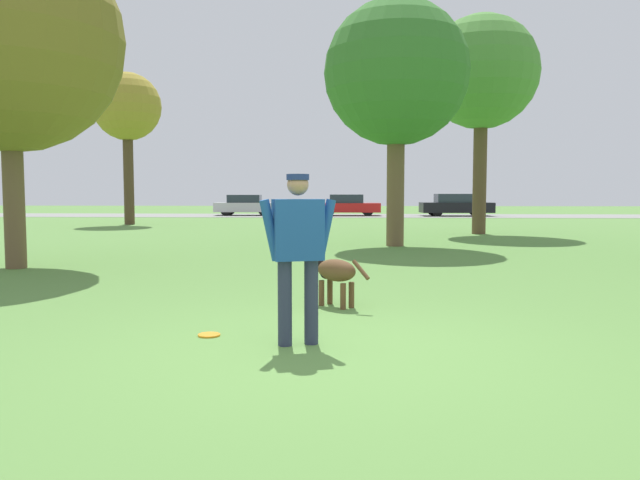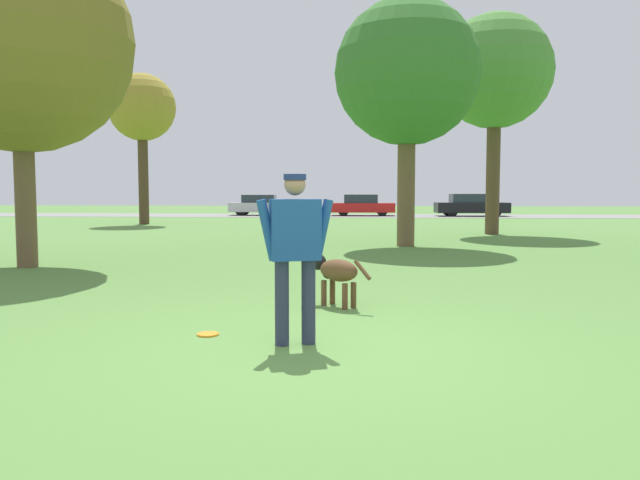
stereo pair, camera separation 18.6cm
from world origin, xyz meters
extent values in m
plane|color=#56843D|center=(0.00, 0.00, 0.00)|extent=(120.00, 120.00, 0.00)
cube|color=gray|center=(0.00, 32.26, 0.01)|extent=(120.00, 6.00, 0.01)
cylinder|color=#2D334C|center=(-0.13, 0.20, 0.39)|extent=(0.16, 0.16, 0.79)
cylinder|color=#2D334C|center=(-0.37, 0.12, 0.39)|extent=(0.16, 0.16, 0.79)
cube|color=#1E4C93|center=(-0.25, 0.16, 1.07)|extent=(0.50, 0.35, 0.56)
cylinder|color=#1E4C93|center=(0.00, 0.24, 1.07)|extent=(0.22, 0.15, 0.57)
cylinder|color=#1E4C93|center=(-0.49, 0.08, 1.07)|extent=(0.22, 0.15, 0.57)
sphere|color=#A87A5B|center=(-0.25, 0.16, 1.48)|extent=(0.25, 0.25, 0.20)
cylinder|color=navy|center=(-0.25, 0.16, 1.55)|extent=(0.26, 0.26, 0.05)
ellipsoid|color=brown|center=(0.05, 2.11, 0.45)|extent=(0.62, 0.60, 0.27)
ellipsoid|color=black|center=(-0.07, 2.22, 0.40)|extent=(0.24, 0.24, 0.15)
sphere|color=black|center=(-0.22, 2.36, 0.53)|extent=(0.30, 0.30, 0.21)
cylinder|color=brown|center=(-0.13, 2.17, 0.16)|extent=(0.10, 0.10, 0.32)
cylinder|color=brown|center=(-0.03, 2.29, 0.16)|extent=(0.10, 0.10, 0.32)
cylinder|color=brown|center=(0.14, 1.93, 0.16)|extent=(0.10, 0.10, 0.32)
cylinder|color=brown|center=(0.24, 2.04, 0.16)|extent=(0.10, 0.10, 0.32)
cylinder|color=brown|center=(0.35, 1.84, 0.49)|extent=(0.23, 0.21, 0.23)
cylinder|color=orange|center=(-1.15, 0.46, 0.01)|extent=(0.22, 0.22, 0.02)
torus|color=orange|center=(-1.15, 0.46, 0.01)|extent=(0.22, 0.22, 0.02)
cylinder|color=brown|center=(4.54, 15.98, 2.01)|extent=(0.46, 0.46, 4.02)
sphere|color=#4C8938|center=(4.54, 15.98, 5.44)|extent=(3.79, 3.79, 3.79)
cylinder|color=brown|center=(-6.02, 5.72, 1.33)|extent=(0.37, 0.37, 2.65)
sphere|color=olive|center=(-6.02, 5.72, 4.20)|extent=(4.12, 4.12, 4.12)
cylinder|color=#4C3826|center=(-9.60, 21.47, 2.02)|extent=(0.44, 0.44, 4.05)
sphere|color=olive|center=(-9.60, 21.47, 5.15)|extent=(2.94, 2.94, 2.94)
cylinder|color=brown|center=(1.36, 10.98, 1.55)|extent=(0.46, 0.46, 3.10)
sphere|color=#38752D|center=(1.36, 10.98, 4.51)|extent=(3.76, 3.76, 3.76)
cube|color=#B7B7BC|center=(-6.30, 32.47, 0.51)|extent=(3.88, 1.97, 0.56)
cube|color=#232D38|center=(-6.41, 32.47, 1.03)|extent=(2.05, 1.63, 0.47)
cylinder|color=black|center=(-5.20, 33.30, 0.33)|extent=(0.66, 0.23, 0.65)
cylinder|color=black|center=(-5.12, 31.76, 0.33)|extent=(0.66, 0.23, 0.65)
cylinder|color=black|center=(-7.47, 33.18, 0.33)|extent=(0.66, 0.23, 0.65)
cylinder|color=black|center=(-7.40, 31.65, 0.33)|extent=(0.66, 0.23, 0.65)
cube|color=red|center=(-0.04, 32.35, 0.50)|extent=(3.87, 1.91, 0.55)
cube|color=#232D38|center=(-0.16, 32.35, 1.03)|extent=(2.03, 1.62, 0.51)
cylinder|color=black|center=(1.09, 33.17, 0.31)|extent=(0.63, 0.21, 0.63)
cylinder|color=black|center=(1.12, 31.58, 0.31)|extent=(0.63, 0.21, 0.63)
cylinder|color=black|center=(-1.21, 33.13, 0.31)|extent=(0.63, 0.21, 0.63)
cylinder|color=black|center=(-1.17, 31.53, 0.31)|extent=(0.63, 0.21, 0.63)
cube|color=black|center=(6.40, 32.11, 0.51)|extent=(4.29, 2.01, 0.60)
cube|color=#232D38|center=(6.28, 32.11, 1.07)|extent=(2.26, 1.67, 0.51)
cylinder|color=black|center=(7.63, 32.96, 0.30)|extent=(0.61, 0.23, 0.61)
cylinder|color=black|center=(7.70, 31.38, 0.30)|extent=(0.61, 0.23, 0.61)
cylinder|color=black|center=(5.11, 32.85, 0.30)|extent=(0.61, 0.23, 0.61)
cylinder|color=black|center=(5.18, 31.27, 0.30)|extent=(0.61, 0.23, 0.61)
camera|label=1|loc=(0.26, -5.51, 1.41)|focal=35.00mm
camera|label=2|loc=(0.44, -5.50, 1.41)|focal=35.00mm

